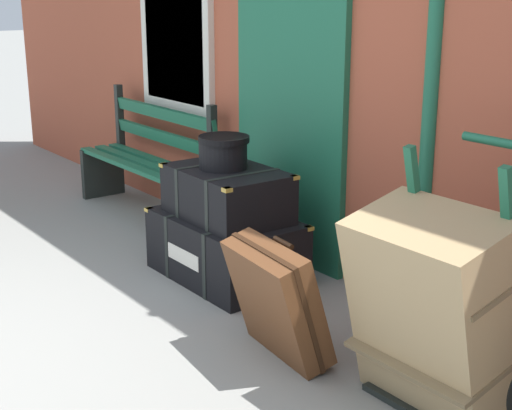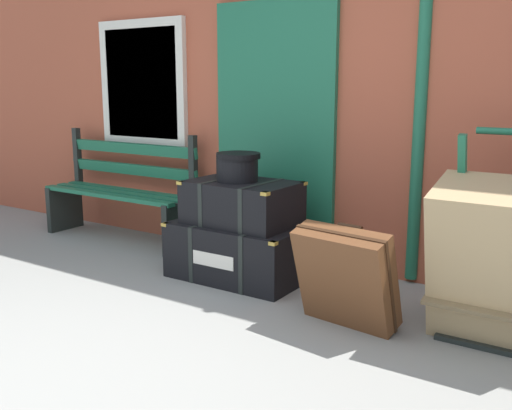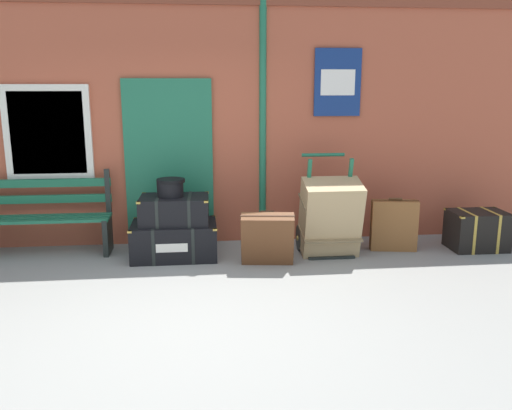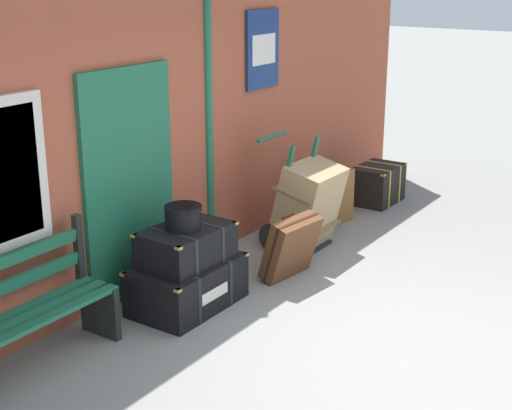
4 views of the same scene
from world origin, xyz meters
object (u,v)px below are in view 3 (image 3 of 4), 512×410
at_px(round_hatbox, 170,187).
at_px(suitcase_cream, 267,239).
at_px(steamer_trunk_middle, 174,210).
at_px(porters_trolley, 326,230).
at_px(steamer_trunk_base, 174,240).
at_px(large_brown_trunk, 330,217).
at_px(suitcase_oxblood, 394,225).
at_px(platform_bench, 43,218).
at_px(corner_trunk, 477,230).

bearing_deg(round_hatbox, suitcase_cream, -21.46).
xyz_separation_m(steamer_trunk_middle, porters_trolley, (1.85, 0.02, -0.31)).
bearing_deg(steamer_trunk_base, large_brown_trunk, -4.59).
relative_size(steamer_trunk_base, large_brown_trunk, 1.06).
relative_size(porters_trolley, large_brown_trunk, 1.24).
height_order(steamer_trunk_middle, suitcase_oxblood, steamer_trunk_middle).
distance_m(platform_bench, round_hatbox, 1.64).
distance_m(porters_trolley, large_brown_trunk, 0.27).
bearing_deg(large_brown_trunk, corner_trunk, 2.26).
bearing_deg(suitcase_oxblood, steamer_trunk_middle, 179.71).
height_order(steamer_trunk_middle, large_brown_trunk, large_brown_trunk).
bearing_deg(corner_trunk, suitcase_cream, -172.58).
bearing_deg(porters_trolley, platform_bench, 175.27).
distance_m(steamer_trunk_middle, suitcase_cream, 1.17).
bearing_deg(steamer_trunk_middle, round_hatbox, -178.54).
relative_size(steamer_trunk_middle, porters_trolley, 0.69).
bearing_deg(steamer_trunk_middle, corner_trunk, -1.22).
bearing_deg(steamer_trunk_base, suitcase_oxblood, -0.15).
distance_m(platform_bench, large_brown_trunk, 3.47).
distance_m(steamer_trunk_middle, corner_trunk, 3.77).
distance_m(steamer_trunk_base, large_brown_trunk, 1.89).
height_order(platform_bench, suitcase_oxblood, platform_bench).
xyz_separation_m(steamer_trunk_base, suitcase_cream, (1.07, -0.43, 0.10)).
relative_size(platform_bench, suitcase_oxblood, 2.39).
bearing_deg(suitcase_cream, round_hatbox, 158.54).
distance_m(steamer_trunk_base, porters_trolley, 1.86).
xyz_separation_m(platform_bench, suitcase_cream, (2.65, -0.74, -0.13)).
height_order(large_brown_trunk, suitcase_oxblood, large_brown_trunk).
bearing_deg(suitcase_cream, steamer_trunk_base, 158.31).
xyz_separation_m(steamer_trunk_middle, suitcase_cream, (1.06, -0.43, -0.27)).
height_order(platform_bench, round_hatbox, platform_bench).
relative_size(round_hatbox, large_brown_trunk, 0.34).
height_order(large_brown_trunk, suitcase_cream, large_brown_trunk).
xyz_separation_m(steamer_trunk_middle, corner_trunk, (3.76, -0.08, -0.34)).
xyz_separation_m(round_hatbox, porters_trolley, (1.89, 0.02, -0.59)).
relative_size(round_hatbox, suitcase_oxblood, 0.49).
relative_size(steamer_trunk_base, round_hatbox, 3.07).
xyz_separation_m(steamer_trunk_middle, large_brown_trunk, (1.85, -0.16, -0.10)).
height_order(suitcase_cream, corner_trunk, suitcase_cream).
bearing_deg(large_brown_trunk, suitcase_cream, -160.77).
distance_m(porters_trolley, suitcase_cream, 0.91).
distance_m(large_brown_trunk, suitcase_oxblood, 0.88).
height_order(steamer_trunk_base, suitcase_oxblood, suitcase_oxblood).
bearing_deg(platform_bench, suitcase_cream, -15.55).
height_order(suitcase_oxblood, corner_trunk, suitcase_oxblood).
bearing_deg(steamer_trunk_middle, suitcase_oxblood, -0.29).
bearing_deg(steamer_trunk_middle, steamer_trunk_base, -152.41).
distance_m(platform_bench, steamer_trunk_middle, 1.63).
relative_size(round_hatbox, suitcase_cream, 0.52).
xyz_separation_m(large_brown_trunk, corner_trunk, (1.91, 0.08, -0.24)).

